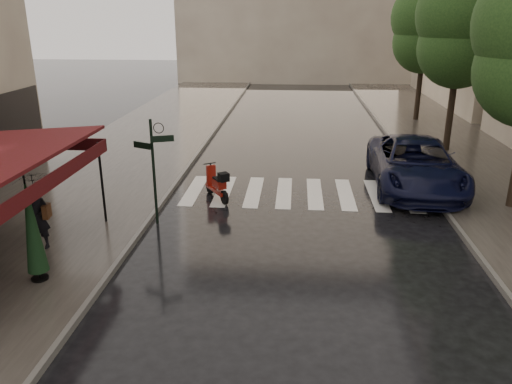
# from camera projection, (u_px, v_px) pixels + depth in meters

# --- Properties ---
(ground) EXTENTS (120.00, 120.00, 0.00)m
(ground) POSITION_uv_depth(u_px,v_px,m) (174.00, 274.00, 11.78)
(ground) COLOR black
(ground) RESTS_ON ground
(sidewalk_near) EXTENTS (6.00, 60.00, 0.12)m
(sidewalk_near) POSITION_uv_depth(u_px,v_px,m) (140.00, 145.00, 23.38)
(sidewalk_near) COLOR #38332D
(sidewalk_near) RESTS_ON ground
(sidewalk_far) EXTENTS (5.50, 60.00, 0.12)m
(sidewalk_far) POSITION_uv_depth(u_px,v_px,m) (463.00, 151.00, 22.26)
(sidewalk_far) COLOR #38332D
(sidewalk_far) RESTS_ON ground
(curb_near) EXTENTS (0.12, 60.00, 0.16)m
(curb_near) POSITION_uv_depth(u_px,v_px,m) (204.00, 146.00, 23.14)
(curb_near) COLOR #595651
(curb_near) RESTS_ON ground
(curb_far) EXTENTS (0.12, 60.00, 0.16)m
(curb_far) POSITION_uv_depth(u_px,v_px,m) (399.00, 150.00, 22.46)
(curb_far) COLOR #595651
(curb_far) RESTS_ON ground
(crosswalk) EXTENTS (7.85, 3.20, 0.01)m
(crosswalk) POSITION_uv_depth(u_px,v_px,m) (299.00, 193.00, 17.19)
(crosswalk) COLOR silver
(crosswalk) RESTS_ON ground
(signpost) EXTENTS (1.17, 0.29, 3.10)m
(signpost) POSITION_uv_depth(u_px,v_px,m) (154.00, 163.00, 14.08)
(signpost) COLOR black
(signpost) RESTS_ON ground
(tree_mid) EXTENTS (3.80, 3.80, 8.34)m
(tree_mid) POSITION_uv_depth(u_px,v_px,m) (462.00, 20.00, 20.47)
(tree_mid) COLOR black
(tree_mid) RESTS_ON sidewalk_far
(tree_far) EXTENTS (3.80, 3.80, 8.16)m
(tree_far) POSITION_uv_depth(u_px,v_px,m) (426.00, 22.00, 27.08)
(tree_far) COLOR black
(tree_far) RESTS_ON sidewalk_far
(pedestrian_with_umbrella) EXTENTS (1.11, 1.12, 2.46)m
(pedestrian_with_umbrella) POSITION_uv_depth(u_px,v_px,m) (33.00, 187.00, 12.33)
(pedestrian_with_umbrella) COLOR black
(pedestrian_with_umbrella) RESTS_ON sidewalk_near
(scooter) EXTENTS (1.01, 1.46, 1.10)m
(scooter) POSITION_uv_depth(u_px,v_px,m) (217.00, 185.00, 16.45)
(scooter) COLOR black
(scooter) RESTS_ON ground
(parked_car) EXTENTS (3.06, 6.26, 1.71)m
(parked_car) POSITION_uv_depth(u_px,v_px,m) (415.00, 164.00, 17.48)
(parked_car) COLOR black
(parked_car) RESTS_ON ground
(parasol_back) EXTENTS (0.46, 0.46, 2.48)m
(parasol_back) POSITION_uv_depth(u_px,v_px,m) (31.00, 225.00, 10.88)
(parasol_back) COLOR black
(parasol_back) RESTS_ON sidewalk_near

